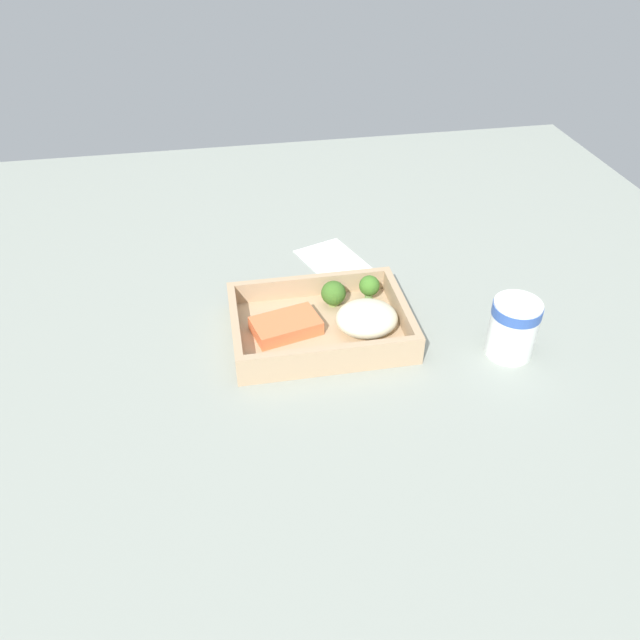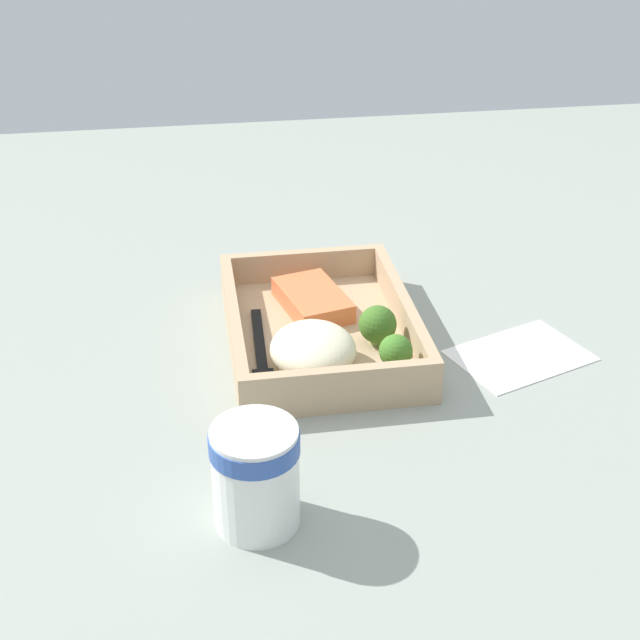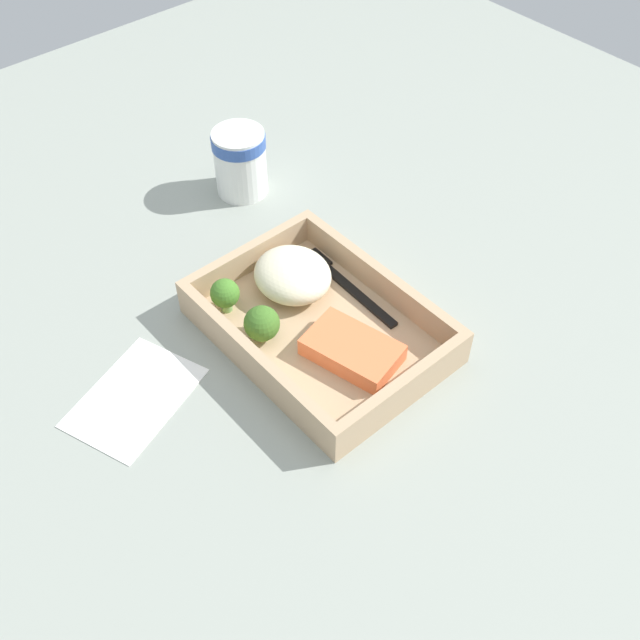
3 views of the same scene
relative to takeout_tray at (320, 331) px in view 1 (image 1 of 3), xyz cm
name	(u,v)px [view 1 (image 1 of 3)]	position (x,y,z in cm)	size (l,w,h in cm)	color
ground_plane	(320,339)	(0.00, 0.00, -1.60)	(160.00, 160.00, 2.00)	gray
takeout_tray	(320,331)	(0.00, 0.00, 0.00)	(27.37, 19.81, 1.20)	tan
tray_rim	(320,318)	(0.00, 0.00, 2.40)	(27.37, 19.81, 3.59)	tan
salmon_fillet	(286,325)	(-5.35, 0.07, 1.71)	(10.17, 6.26, 2.22)	#F27544
mashed_potatoes	(367,318)	(7.00, -1.83, 2.82)	(9.61, 8.75, 4.44)	beige
broccoli_floret_1	(369,286)	(9.36, 6.17, 3.17)	(3.40, 3.40, 4.40)	#73A255
broccoli_floret_2	(333,293)	(3.26, 5.66, 2.85)	(4.05, 4.05, 4.35)	#81A24F
fork	(352,352)	(3.61, -6.88, 0.82)	(15.85, 2.33, 0.44)	black
paper_cup	(514,325)	(27.26, -9.53, 4.54)	(7.20, 7.20, 9.21)	white
receipt_slip	(334,261)	(6.35, 20.68, -0.48)	(9.67, 13.92, 0.24)	white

